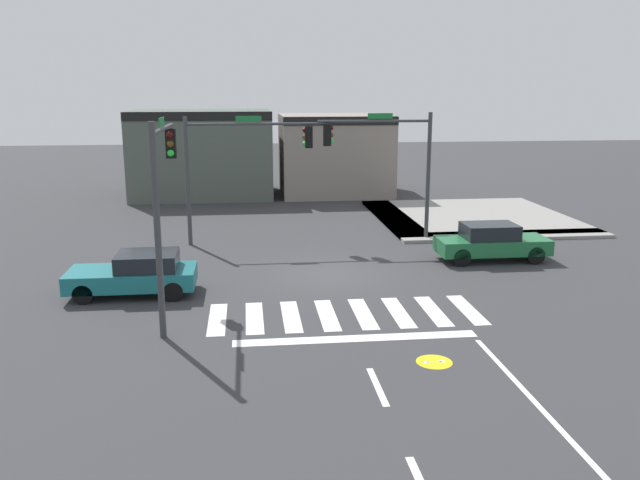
# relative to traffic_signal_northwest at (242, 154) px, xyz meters

# --- Properties ---
(ground_plane) EXTENTS (120.00, 120.00, 0.00)m
(ground_plane) POSITION_rel_traffic_signal_northwest_xyz_m (3.07, -5.32, -3.98)
(ground_plane) COLOR #353538
(crosswalk_near) EXTENTS (8.27, 2.83, 0.01)m
(crosswalk_near) POSITION_rel_traffic_signal_northwest_xyz_m (3.07, -9.82, -3.97)
(crosswalk_near) COLOR silver
(crosswalk_near) RESTS_ON ground_plane
(lane_markings) EXTENTS (6.80, 18.75, 0.01)m
(lane_markings) POSITION_rel_traffic_signal_northwest_xyz_m (4.23, -16.75, -3.97)
(lane_markings) COLOR white
(lane_markings) RESTS_ON ground_plane
(bike_detector_marking) EXTENTS (0.92, 0.92, 0.01)m
(bike_detector_marking) POSITION_rel_traffic_signal_northwest_xyz_m (4.77, -13.61, -3.98)
(bike_detector_marking) COLOR yellow
(bike_detector_marking) RESTS_ON ground_plane
(curb_corner_northeast) EXTENTS (10.00, 10.60, 0.15)m
(curb_corner_northeast) POSITION_rel_traffic_signal_northwest_xyz_m (11.56, 4.10, -3.90)
(curb_corner_northeast) COLOR gray
(curb_corner_northeast) RESTS_ON ground_plane
(storefront_row) EXTENTS (16.35, 6.79, 5.42)m
(storefront_row) POSITION_rel_traffic_signal_northwest_xyz_m (1.16, 13.96, -1.32)
(storefront_row) COLOR #4C564C
(storefront_row) RESTS_ON ground_plane
(traffic_signal_northwest) EXTENTS (6.05, 0.32, 5.60)m
(traffic_signal_northwest) POSITION_rel_traffic_signal_northwest_xyz_m (0.00, 0.00, 0.00)
(traffic_signal_northwest) COLOR #383A3D
(traffic_signal_northwest) RESTS_ON ground_plane
(traffic_signal_northeast) EXTENTS (5.06, 0.32, 5.74)m
(traffic_signal_northeast) POSITION_rel_traffic_signal_northwest_xyz_m (6.28, -0.26, 0.03)
(traffic_signal_northeast) COLOR #383A3D
(traffic_signal_northeast) RESTS_ON ground_plane
(traffic_signal_southwest) EXTENTS (0.32, 4.82, 5.93)m
(traffic_signal_southwest) POSITION_rel_traffic_signal_northwest_xyz_m (-2.24, -9.30, 0.16)
(traffic_signal_southwest) COLOR #383A3D
(traffic_signal_southwest) RESTS_ON ground_plane
(car_teal) EXTENTS (4.18, 1.88, 1.43)m
(car_teal) POSITION_rel_traffic_signal_northwest_xyz_m (-3.57, -7.07, -3.26)
(car_teal) COLOR #196B70
(car_teal) RESTS_ON ground_plane
(car_green) EXTENTS (4.40, 1.70, 1.50)m
(car_green) POSITION_rel_traffic_signal_northwest_xyz_m (9.86, -4.11, -3.22)
(car_green) COLOR #1E6638
(car_green) RESTS_ON ground_plane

